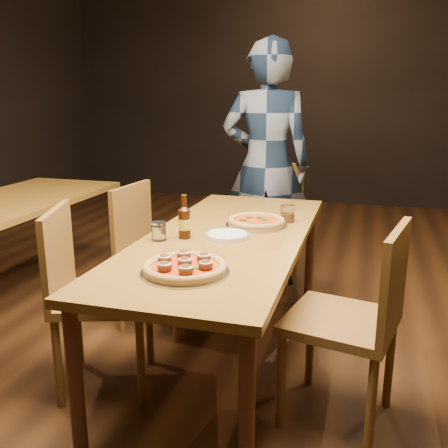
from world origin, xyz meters
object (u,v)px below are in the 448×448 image
(table_main, at_px, (227,248))
(chair_end, at_px, (268,223))
(chair_main_nw, at_px, (104,296))
(pizza_meatball, at_px, (185,267))
(water_glass, at_px, (159,231))
(chair_main_sw, at_px, (161,255))
(plate_stack, at_px, (227,235))
(pizza_margherita, at_px, (256,222))
(amber_glass, at_px, (288,213))
(diner, at_px, (266,166))
(chair_main_e, at_px, (340,319))
(beer_bottle, at_px, (184,223))

(table_main, relative_size, chair_end, 2.05)
(chair_main_nw, relative_size, pizza_meatball, 2.64)
(table_main, height_order, water_glass, water_glass)
(chair_main_sw, xyz_separation_m, pizza_meatball, (0.53, -0.96, 0.30))
(pizza_meatball, xyz_separation_m, plate_stack, (0.02, 0.55, -0.01))
(table_main, bearing_deg, pizza_margherita, 64.10)
(pizza_margherita, relative_size, amber_glass, 3.48)
(diner, bearing_deg, pizza_margherita, 90.63)
(water_glass, bearing_deg, chair_main_e, -7.65)
(beer_bottle, bearing_deg, water_glass, -148.14)
(plate_stack, xyz_separation_m, diner, (-0.08, 1.38, 0.17))
(chair_main_sw, height_order, beer_bottle, beer_bottle)
(chair_end, bearing_deg, chair_main_nw, -104.06)
(plate_stack, bearing_deg, pizza_margherita, 71.33)
(pizza_meatball, bearing_deg, amber_glass, 74.35)
(table_main, xyz_separation_m, chair_main_sw, (-0.53, 0.36, -0.20))
(chair_end, relative_size, pizza_meatball, 2.64)
(pizza_margherita, distance_m, plate_stack, 0.29)
(chair_end, xyz_separation_m, water_glass, (-0.27, -1.49, 0.31))
(table_main, xyz_separation_m, chair_main_nw, (-0.54, -0.36, -0.19))
(chair_main_e, height_order, plate_stack, chair_main_e)
(chair_main_sw, xyz_separation_m, amber_glass, (0.80, -0.00, 0.32))
(chair_main_nw, height_order, pizza_margherita, chair_main_nw)
(beer_bottle, bearing_deg, pizza_meatball, -69.39)
(plate_stack, bearing_deg, chair_main_nw, -150.91)
(table_main, height_order, chair_main_nw, chair_main_nw)
(table_main, height_order, chair_main_e, chair_main_e)
(chair_main_sw, xyz_separation_m, diner, (0.47, 0.96, 0.46))
(pizza_margherita, bearing_deg, chair_end, 97.52)
(chair_main_nw, distance_m, amber_glass, 1.12)
(water_glass, bearing_deg, chair_main_sw, 112.87)
(water_glass, xyz_separation_m, diner, (0.24, 1.52, 0.14))
(water_glass, bearing_deg, pizza_meatball, -54.64)
(table_main, relative_size, pizza_meatball, 5.40)
(chair_main_e, xyz_separation_m, diner, (-0.68, 1.64, 0.44))
(pizza_margherita, bearing_deg, table_main, -115.90)
(table_main, bearing_deg, chair_end, 91.40)
(plate_stack, xyz_separation_m, water_glass, (-0.32, -0.14, 0.04))
(pizza_meatball, relative_size, amber_glass, 3.74)
(pizza_meatball, bearing_deg, plate_stack, 87.54)
(amber_glass, xyz_separation_m, diner, (-0.32, 0.96, 0.13))
(beer_bottle, bearing_deg, chair_main_e, -13.42)
(chair_end, height_order, pizza_margherita, chair_end)
(pizza_meatball, height_order, diner, diner)
(pizza_meatball, height_order, amber_glass, amber_glass)
(pizza_margherita, height_order, amber_glass, amber_glass)
(chair_main_e, bearing_deg, pizza_margherita, -124.39)
(chair_main_nw, bearing_deg, diner, -34.22)
(table_main, height_order, amber_glass, amber_glass)
(chair_end, bearing_deg, amber_glass, -69.66)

